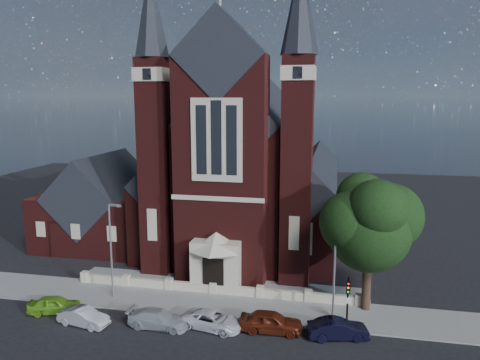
% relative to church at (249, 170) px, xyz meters
% --- Properties ---
extents(ground, '(120.00, 120.00, 0.00)m').
position_rel_church_xyz_m(ground, '(0.00, -7.94, -8.19)').
color(ground, black).
rests_on(ground, ground).
extents(pavement_strip, '(60.00, 5.00, 0.12)m').
position_rel_church_xyz_m(pavement_strip, '(0.00, -18.44, -8.19)').
color(pavement_strip, gray).
rests_on(pavement_strip, ground).
extents(forecourt_paving, '(26.00, 3.00, 0.14)m').
position_rel_church_xyz_m(forecourt_paving, '(0.00, -14.44, -8.19)').
color(forecourt_paving, gray).
rests_on(forecourt_paving, ground).
extents(forecourt_wall, '(24.00, 0.40, 0.90)m').
position_rel_church_xyz_m(forecourt_wall, '(0.00, -16.44, -8.19)').
color(forecourt_wall, beige).
rests_on(forecourt_wall, ground).
extents(church, '(20.01, 34.90, 29.20)m').
position_rel_church_xyz_m(church, '(0.00, 0.00, 0.00)').
color(church, '#461412').
rests_on(church, ground).
extents(parish_hall, '(12.00, 12.20, 10.24)m').
position_rel_church_xyz_m(parish_hall, '(-16.00, -4.94, -4.17)').
color(parish_hall, '#461412').
rests_on(parish_hall, ground).
extents(street_tree, '(6.40, 6.60, 10.70)m').
position_rel_church_xyz_m(street_tree, '(12.60, -17.23, -1.23)').
color(street_tree, black).
rests_on(street_tree, ground).
extents(street_lamp_left, '(1.16, 0.22, 8.09)m').
position_rel_church_xyz_m(street_lamp_left, '(-7.91, -18.94, -3.59)').
color(street_lamp_left, gray).
rests_on(street_lamp_left, ground).
extents(street_lamp_right, '(1.16, 0.22, 8.09)m').
position_rel_church_xyz_m(street_lamp_right, '(10.09, -18.94, -3.59)').
color(street_lamp_right, gray).
rests_on(street_lamp_right, ground).
extents(traffic_signal, '(0.28, 0.42, 4.00)m').
position_rel_church_xyz_m(traffic_signal, '(11.00, -20.52, -5.60)').
color(traffic_signal, black).
rests_on(traffic_signal, ground).
extents(car_lime_van, '(4.29, 2.62, 1.36)m').
position_rel_church_xyz_m(car_lime_van, '(-11.16, -22.38, -7.50)').
color(car_lime_van, '#6BAE22').
rests_on(car_lime_van, ground).
extents(car_silver_a, '(4.10, 2.01, 1.29)m').
position_rel_church_xyz_m(car_silver_a, '(-7.93, -23.73, -7.54)').
color(car_silver_a, '#A4A5AB').
rests_on(car_silver_a, ground).
extents(car_silver_b, '(4.60, 1.97, 1.32)m').
position_rel_church_xyz_m(car_silver_b, '(-2.42, -22.90, -7.53)').
color(car_silver_b, '#B0B5B9').
rests_on(car_silver_b, ground).
extents(car_white_suv, '(4.85, 2.94, 1.26)m').
position_rel_church_xyz_m(car_white_suv, '(1.49, -22.26, -7.56)').
color(car_white_suv, white).
rests_on(car_white_suv, ground).
extents(car_dark_red, '(4.56, 1.96, 1.53)m').
position_rel_church_xyz_m(car_dark_red, '(5.69, -21.89, -7.42)').
color(car_dark_red, '#5B1F0F').
rests_on(car_dark_red, ground).
extents(car_navy, '(4.42, 2.35, 1.39)m').
position_rel_church_xyz_m(car_navy, '(10.39, -21.86, -7.49)').
color(car_navy, black).
rests_on(car_navy, ground).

